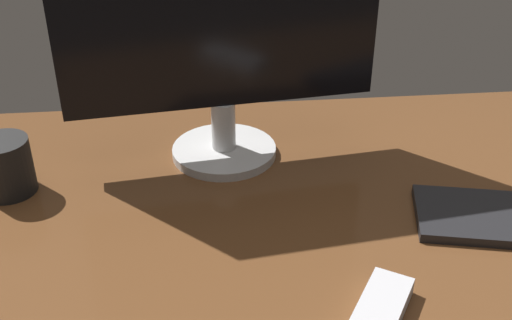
# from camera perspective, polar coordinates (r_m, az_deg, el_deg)

# --- Properties ---
(desk) EXTENTS (1.40, 0.84, 0.02)m
(desk) POSITION_cam_1_polar(r_m,az_deg,el_deg) (0.97, 1.57, -5.96)
(desk) COLOR brown
(desk) RESTS_ON ground
(monitor) EXTENTS (0.53, 0.19, 0.47)m
(monitor) POSITION_cam_1_polar(r_m,az_deg,el_deg) (1.03, -3.27, 12.94)
(monitor) COLOR silver
(monitor) RESTS_ON desk
(coffee_mug) EXTENTS (0.09, 0.09, 0.09)m
(coffee_mug) POSITION_cam_1_polar(r_m,az_deg,el_deg) (1.09, -21.83, -0.55)
(coffee_mug) COLOR black
(coffee_mug) RESTS_ON desk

